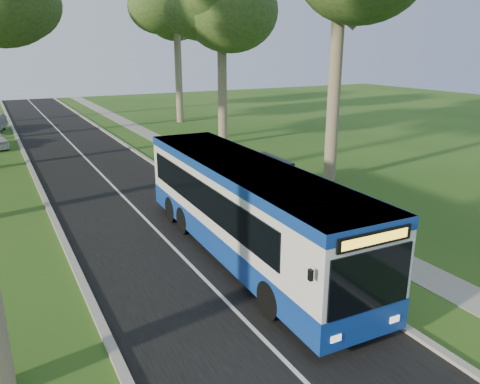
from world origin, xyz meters
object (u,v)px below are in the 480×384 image
object	(u,v)px
bus	(245,210)
litter_bin	(218,172)
bus_stop_sign	(337,226)
bus_shelter	(272,175)

from	to	relation	value
bus	litter_bin	world-z (taller)	bus
bus	bus_stop_sign	distance (m)	3.17
bus_stop_sign	litter_bin	distance (m)	11.20
bus_shelter	litter_bin	world-z (taller)	bus_shelter
bus	bus_shelter	bearing A→B (deg)	49.44
bus_stop_sign	bus_shelter	bearing A→B (deg)	97.24
bus	litter_bin	distance (m)	9.75
bus_stop_sign	bus	bearing A→B (deg)	157.00
bus	bus_shelter	world-z (taller)	bus
bus_stop_sign	litter_bin	world-z (taller)	bus_stop_sign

